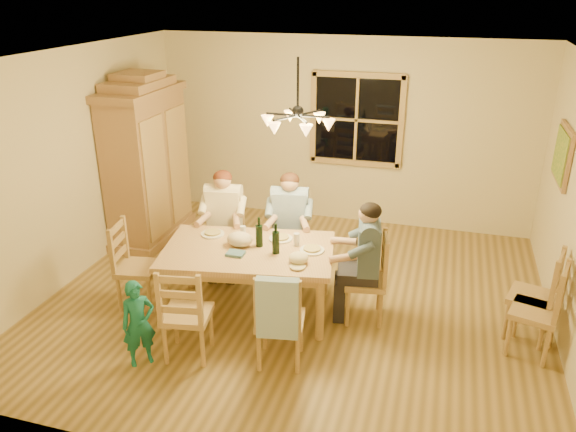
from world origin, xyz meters
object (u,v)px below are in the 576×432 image
(chair_far_right, at_px, (290,254))
(chair_spare_back, at_px, (529,310))
(chandelier, at_px, (298,121))
(adult_woman, at_px, (224,210))
(chair_spare_front, at_px, (532,325))
(chair_far_left, at_px, (226,250))
(wine_bottle_a, at_px, (259,232))
(adult_plaid_man, at_px, (290,213))
(adult_slate_man, at_px, (367,248))
(chair_end_left, at_px, (139,280))
(dining_table, at_px, (248,257))
(chair_end_right, at_px, (364,293))
(wine_bottle_b, at_px, (276,239))
(chair_near_right, at_px, (280,334))
(child, at_px, (138,323))
(armoire, at_px, (147,165))
(chair_near_left, at_px, (188,328))

(chair_far_right, xyz_separation_m, chair_spare_back, (2.68, -0.55, 0.00))
(chair_far_right, bearing_deg, chandelier, 104.43)
(adult_woman, bearing_deg, chair_spare_front, 158.91)
(chair_far_left, height_order, wine_bottle_a, wine_bottle_a)
(chandelier, bearing_deg, chair_spare_back, -0.85)
(adult_woman, relative_size, adult_plaid_man, 1.00)
(wine_bottle_a, bearing_deg, adult_slate_man, 5.86)
(chair_end_left, relative_size, chair_spare_front, 1.00)
(dining_table, bearing_deg, chair_spare_back, 6.77)
(chair_end_right, relative_size, wine_bottle_b, 3.00)
(chair_far_left, relative_size, chair_near_right, 1.00)
(adult_plaid_man, bearing_deg, chair_spare_back, 158.66)
(chair_far_right, distance_m, adult_slate_man, 1.34)
(chair_end_left, distance_m, chair_spare_front, 4.11)
(chair_near_right, distance_m, wine_bottle_a, 1.16)
(adult_plaid_man, bearing_deg, adult_slate_man, 136.64)
(adult_plaid_man, height_order, wine_bottle_a, adult_plaid_man)
(chair_end_left, bearing_deg, child, 20.44)
(chair_near_right, bearing_deg, child, -172.57)
(wine_bottle_a, height_order, chair_spare_back, wine_bottle_a)
(chair_far_right, height_order, chair_spare_back, same)
(chair_end_right, xyz_separation_m, wine_bottle_a, (-1.13, -0.12, 0.62))
(wine_bottle_a, bearing_deg, adult_woman, 135.65)
(chandelier, distance_m, adult_slate_man, 1.48)
(chair_spare_back, bearing_deg, wine_bottle_b, 114.13)
(wine_bottle_a, distance_m, child, 1.54)
(dining_table, bearing_deg, chair_near_right, -52.34)
(adult_slate_man, bearing_deg, wine_bottle_b, 94.06)
(wine_bottle_a, bearing_deg, chandelier, 40.09)
(chandelier, xyz_separation_m, chair_end_left, (-1.65, -0.59, -1.77))
(armoire, relative_size, wine_bottle_a, 6.97)
(wine_bottle_b, distance_m, chair_spare_front, 2.64)
(wine_bottle_a, bearing_deg, chair_near_left, -111.30)
(chair_end_left, relative_size, adult_woman, 1.13)
(chair_far_left, relative_size, chair_end_left, 1.00)
(chair_end_left, distance_m, adult_woman, 1.28)
(chandelier, height_order, chair_far_right, chandelier)
(chair_near_right, xyz_separation_m, chair_spare_front, (2.30, 0.82, 0.00))
(dining_table, bearing_deg, chair_end_left, -170.24)
(chair_far_left, distance_m, chair_spare_back, 3.49)
(child, bearing_deg, chair_end_left, 76.29)
(chair_near_right, relative_size, adult_slate_man, 1.13)
(chair_far_left, bearing_deg, chair_near_right, 117.90)
(chair_end_right, relative_size, wine_bottle_a, 3.00)
(armoire, height_order, chair_near_left, armoire)
(chair_near_left, xyz_separation_m, wine_bottle_b, (0.61, 0.89, 0.62))
(chair_near_right, xyz_separation_m, adult_plaid_man, (-0.38, 1.65, 0.54))
(chair_far_left, relative_size, adult_woman, 1.13)
(chandelier, relative_size, chair_near_right, 0.78)
(chair_end_left, height_order, chair_end_right, same)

